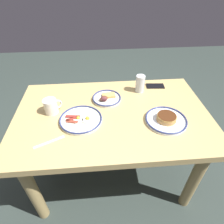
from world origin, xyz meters
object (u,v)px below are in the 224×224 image
plate_near_main (106,98)px  drinking_glass (140,85)px  coffee_mug (51,106)px  cell_phone (155,86)px  fork_near (49,142)px  plate_far_companion (81,119)px  plate_center_pancakes (166,119)px

plate_near_main → drinking_glass: (-0.27, -0.10, 0.05)m
coffee_mug → drinking_glass: (-0.64, -0.21, 0.01)m
drinking_glass → cell_phone: bearing=-158.0°
plate_near_main → drinking_glass: 0.29m
plate_near_main → fork_near: 0.53m
plate_near_main → plate_far_companion: plate_near_main is taller
drinking_glass → coffee_mug: bearing=18.1°
plate_far_companion → cell_phone: size_ratio=1.92×
plate_near_main → plate_center_pancakes: 0.46m
plate_far_companion → plate_near_main: bearing=-129.4°
plate_far_companion → coffee_mug: coffee_mug is taller
plate_center_pancakes → drinking_glass: (0.10, -0.37, 0.04)m
plate_near_main → fork_near: size_ratio=1.24×
plate_near_main → plate_center_pancakes: same height
plate_near_main → plate_center_pancakes: size_ratio=0.80×
cell_phone → fork_near: cell_phone is taller
drinking_glass → fork_near: (0.62, 0.49, -0.06)m
plate_center_pancakes → drinking_glass: bearing=-74.7°
drinking_glass → cell_phone: drinking_glass is taller
drinking_glass → fork_near: 0.79m
plate_center_pancakes → fork_near: (0.72, 0.12, -0.01)m
plate_far_companion → drinking_glass: bearing=-144.8°
plate_far_companion → cell_phone: bearing=-147.7°
plate_far_companion → fork_near: bearing=44.7°
plate_near_main → plate_far_companion: size_ratio=0.77×
fork_near → plate_center_pancakes: bearing=-170.6°
drinking_glass → fork_near: size_ratio=0.79×
plate_far_companion → drinking_glass: drinking_glass is taller
plate_far_companion → fork_near: (0.17, 0.17, -0.01)m
plate_far_companion → drinking_glass: (-0.45, -0.32, 0.05)m
plate_far_companion → fork_near: 0.24m
plate_center_pancakes → cell_phone: (-0.04, -0.43, -0.01)m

